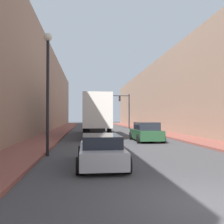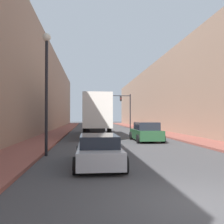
{
  "view_description": "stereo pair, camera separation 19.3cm",
  "coord_description": "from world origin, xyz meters",
  "px_view_note": "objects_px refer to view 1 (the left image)",
  "views": [
    {
      "loc": [
        -2.93,
        -5.62,
        2.08
      ],
      "look_at": [
        -0.56,
        16.11,
        2.49
      ],
      "focal_mm": 40.0,
      "sensor_mm": 36.0,
      "label": 1
    },
    {
      "loc": [
        -2.74,
        -5.64,
        2.08
      ],
      "look_at": [
        -0.56,
        16.11,
        2.49
      ],
      "focal_mm": 40.0,
      "sensor_mm": 36.0,
      "label": 2
    }
  ],
  "objects_px": {
    "suv_car": "(146,132)",
    "traffic_signal_gantry": "(122,105)",
    "sedan_car": "(101,150)",
    "semi_truck": "(95,114)",
    "street_lamp": "(48,76)"
  },
  "relations": [
    {
      "from": "sedan_car",
      "to": "suv_car",
      "type": "xyz_separation_m",
      "value": [
        4.47,
        9.93,
        0.13
      ]
    },
    {
      "from": "sedan_car",
      "to": "street_lamp",
      "type": "distance_m",
      "value": 5.25
    },
    {
      "from": "sedan_car",
      "to": "traffic_signal_gantry",
      "type": "height_order",
      "value": "traffic_signal_gantry"
    },
    {
      "from": "semi_truck",
      "to": "traffic_signal_gantry",
      "type": "height_order",
      "value": "traffic_signal_gantry"
    },
    {
      "from": "semi_truck",
      "to": "traffic_signal_gantry",
      "type": "relative_size",
      "value": 2.24
    },
    {
      "from": "sedan_car",
      "to": "suv_car",
      "type": "bearing_deg",
      "value": 65.77
    },
    {
      "from": "semi_truck",
      "to": "traffic_signal_gantry",
      "type": "distance_m",
      "value": 17.21
    },
    {
      "from": "suv_car",
      "to": "traffic_signal_gantry",
      "type": "bearing_deg",
      "value": 86.3
    },
    {
      "from": "suv_car",
      "to": "traffic_signal_gantry",
      "type": "distance_m",
      "value": 23.25
    },
    {
      "from": "suv_car",
      "to": "street_lamp",
      "type": "distance_m",
      "value": 10.66
    },
    {
      "from": "traffic_signal_gantry",
      "to": "street_lamp",
      "type": "relative_size",
      "value": 0.93
    },
    {
      "from": "semi_truck",
      "to": "sedan_car",
      "type": "distance_m",
      "value": 16.79
    },
    {
      "from": "suv_car",
      "to": "traffic_signal_gantry",
      "type": "height_order",
      "value": "traffic_signal_gantry"
    },
    {
      "from": "semi_truck",
      "to": "sedan_car",
      "type": "bearing_deg",
      "value": -91.36
    },
    {
      "from": "sedan_car",
      "to": "semi_truck",
      "type": "bearing_deg",
      "value": 88.64
    }
  ]
}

